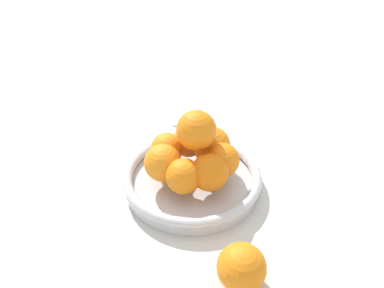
# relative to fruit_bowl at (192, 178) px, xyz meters

# --- Properties ---
(ground_plane) EXTENTS (4.00, 4.00, 0.00)m
(ground_plane) POSITION_rel_fruit_bowl_xyz_m (0.00, 0.00, -0.02)
(ground_plane) COLOR beige
(fruit_bowl) EXTENTS (0.28, 0.28, 0.04)m
(fruit_bowl) POSITION_rel_fruit_bowl_xyz_m (0.00, 0.00, 0.00)
(fruit_bowl) COLOR silver
(fruit_bowl) RESTS_ON ground_plane
(orange_pile) EXTENTS (0.18, 0.18, 0.13)m
(orange_pile) POSITION_rel_fruit_bowl_xyz_m (0.00, 0.00, 0.06)
(orange_pile) COLOR orange
(orange_pile) RESTS_ON fruit_bowl
(stray_orange) EXTENTS (0.08, 0.08, 0.08)m
(stray_orange) POSITION_rel_fruit_bowl_xyz_m (0.24, -0.04, 0.02)
(stray_orange) COLOR orange
(stray_orange) RESTS_ON ground_plane
(napkin_folded) EXTENTS (0.13, 0.13, 0.01)m
(napkin_folded) POSITION_rel_fruit_bowl_xyz_m (-0.26, 0.13, -0.02)
(napkin_folded) COLOR silver
(napkin_folded) RESTS_ON ground_plane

